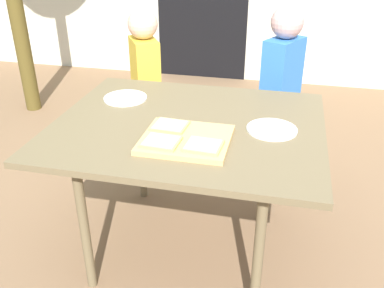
% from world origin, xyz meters
% --- Properties ---
extents(ground_plane, '(16.00, 16.00, 0.00)m').
position_xyz_m(ground_plane, '(0.00, 0.00, 0.00)').
color(ground_plane, '#826346').
extents(dining_table, '(1.16, 0.97, 0.68)m').
position_xyz_m(dining_table, '(0.00, 0.00, 0.63)').
color(dining_table, brown).
rests_on(dining_table, ground).
extents(cutting_board, '(0.35, 0.31, 0.02)m').
position_xyz_m(cutting_board, '(0.03, -0.18, 0.69)').
color(cutting_board, tan).
rests_on(cutting_board, dining_table).
extents(pizza_slice_near_left, '(0.15, 0.13, 0.01)m').
position_xyz_m(pizza_slice_near_left, '(-0.05, -0.25, 0.71)').
color(pizza_slice_near_left, tan).
rests_on(pizza_slice_near_left, cutting_board).
extents(pizza_slice_near_right, '(0.15, 0.13, 0.01)m').
position_xyz_m(pizza_slice_near_right, '(0.12, -0.24, 0.71)').
color(pizza_slice_near_right, tan).
rests_on(pizza_slice_near_right, cutting_board).
extents(pizza_slice_far_left, '(0.15, 0.13, 0.01)m').
position_xyz_m(pizza_slice_far_left, '(-0.05, -0.10, 0.71)').
color(pizza_slice_far_left, tan).
rests_on(pizza_slice_far_left, cutting_board).
extents(plate_white_left, '(0.21, 0.21, 0.01)m').
position_xyz_m(plate_white_left, '(-0.37, 0.20, 0.69)').
color(plate_white_left, white).
rests_on(plate_white_left, dining_table).
extents(plate_white_right, '(0.21, 0.21, 0.01)m').
position_xyz_m(plate_white_right, '(0.36, 0.01, 0.69)').
color(plate_white_right, silver).
rests_on(plate_white_right, dining_table).
extents(child_left, '(0.24, 0.28, 1.02)m').
position_xyz_m(child_left, '(-0.45, 0.73, 0.59)').
color(child_left, '#294A59').
rests_on(child_left, ground).
extents(child_right, '(0.23, 0.28, 1.08)m').
position_xyz_m(child_right, '(0.37, 0.72, 0.62)').
color(child_right, '#3A333A').
rests_on(child_right, ground).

